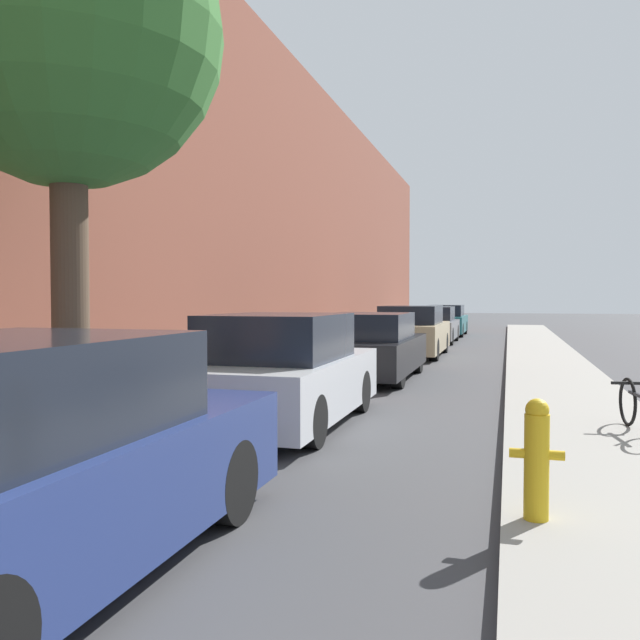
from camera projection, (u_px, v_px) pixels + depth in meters
The scene contains 13 objects.
ground_plane at pixel (414, 378), 14.09m from camera, with size 120.00×120.00×0.00m, color #3D3D3F.
sidewalk_left at pixel (286, 371), 14.89m from camera, with size 2.00×52.00×0.12m.
sidewalk_right at pixel (557, 380), 13.28m from camera, with size 2.00×52.00×0.12m.
building_facade_left at pixel (230, 188), 15.12m from camera, with size 0.70×52.00×8.48m.
parked_car_navy at pixel (18, 468), 3.95m from camera, with size 1.81×4.12×1.50m.
parked_car_silver at pixel (281, 373), 8.87m from camera, with size 1.80×4.03×1.51m.
parked_car_black at pixel (369, 347), 13.89m from camera, with size 1.87×4.33×1.40m.
parked_car_champagne at pixel (412, 332), 19.30m from camera, with size 1.81×4.46×1.48m.
parked_car_grey at pixel (432, 326), 25.01m from camera, with size 1.79×4.05×1.37m.
parked_car_teal at pixel (446, 321), 29.70m from camera, with size 1.72×4.31×1.38m.
street_tree_near at pixel (67, 34), 6.50m from camera, with size 3.10×3.10×5.80m.
fire_hydrant at pixel (537, 457), 4.74m from camera, with size 0.38×0.18×0.88m.
bicycle at pixel (640, 407), 7.78m from camera, with size 0.44×1.48×0.61m.
Camera 1 is at (1.94, 1.95, 1.73)m, focal length 36.87 mm.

